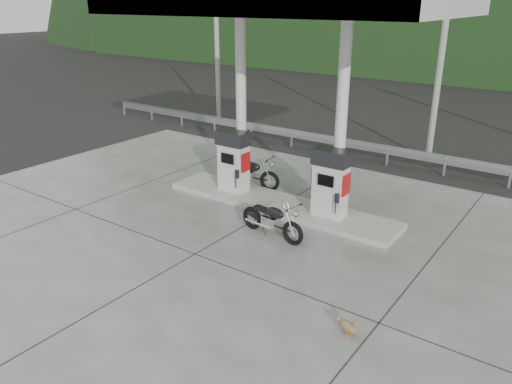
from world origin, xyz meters
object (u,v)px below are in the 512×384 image
Objects in this scene: gas_pump_left at (233,161)px; motorcycle_right at (249,174)px; motorcycle_left at (272,220)px; duck at (348,327)px; gas_pump_right at (330,183)px.

gas_pump_left is 0.95m from motorcycle_right.
motorcycle_left is 3.99× the size of duck.
gas_pump_left is 1.00× the size of motorcycle_left.
duck is (5.77, -4.88, -0.29)m from motorcycle_right.
gas_pump_left reaches higher than motorcycle_right.
gas_pump_right is at bearing 74.64° from motorcycle_left.
motorcycle_right is 7.56m from duck.
gas_pump_right is 3.98× the size of duck.
motorcycle_left is 3.48m from motorcycle_right.
gas_pump_right is 3.33m from motorcycle_right.
gas_pump_left is 7.16m from duck.
duck is (5.77, -4.14, -0.89)m from gas_pump_left.
gas_pump_right reaches higher than motorcycle_right.
motorcycle_left is (2.51, -1.68, -0.62)m from gas_pump_left.
duck is at bearing -50.83° from motorcycle_right.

